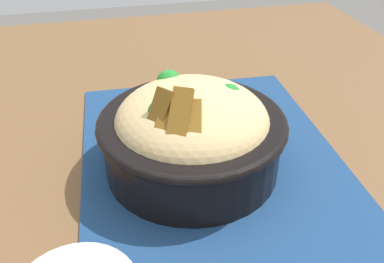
% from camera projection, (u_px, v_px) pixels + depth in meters
% --- Properties ---
extents(table, '(1.15, 0.91, 0.71)m').
position_uv_depth(table, '(217.00, 196.00, 0.55)').
color(table, brown).
rests_on(table, ground_plane).
extents(placemat, '(0.43, 0.33, 0.00)m').
position_uv_depth(placemat, '(211.00, 157.00, 0.52)').
color(placemat, navy).
rests_on(placemat, table).
extents(bowl, '(0.24, 0.24, 0.12)m').
position_uv_depth(bowl, '(192.00, 131.00, 0.47)').
color(bowl, black).
rests_on(bowl, placemat).
extents(fork, '(0.04, 0.13, 0.00)m').
position_uv_depth(fork, '(179.00, 119.00, 0.59)').
color(fork, '#BDBDBD').
rests_on(fork, placemat).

